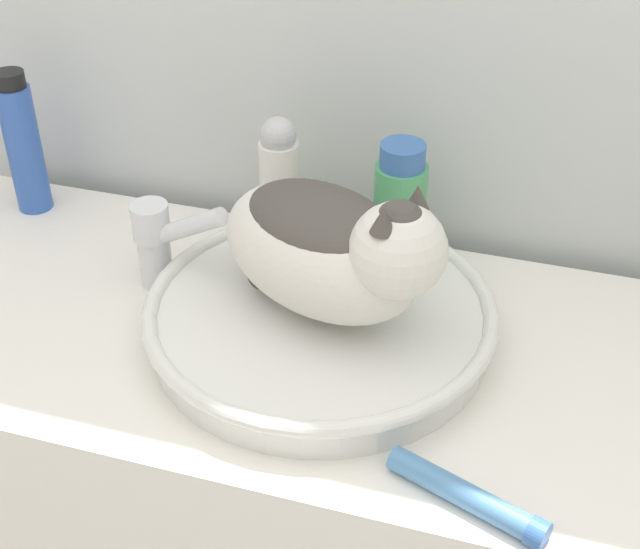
% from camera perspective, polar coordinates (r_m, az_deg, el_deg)
% --- Properties ---
extents(wall_back, '(8.00, 0.05, 2.40)m').
position_cam_1_polar(wall_back, '(1.23, 4.25, 16.04)').
color(wall_back, silver).
rests_on(wall_back, ground_plane).
extents(sink_basin, '(0.44, 0.44, 0.06)m').
position_cam_1_polar(sink_basin, '(1.11, 0.20, -2.82)').
color(sink_basin, silver).
rests_on(sink_basin, vanity_counter).
extents(cat, '(0.31, 0.34, 0.19)m').
position_cam_1_polar(cat, '(1.03, 0.89, 1.88)').
color(cat, silver).
rests_on(cat, sink_basin).
extents(faucet, '(0.14, 0.06, 0.15)m').
position_cam_1_polar(faucet, '(1.19, -10.19, 2.22)').
color(faucet, silver).
rests_on(faucet, vanity_counter).
extents(shampoo_bottle_tall, '(0.05, 0.05, 0.22)m').
position_cam_1_polar(shampoo_bottle_tall, '(1.41, -18.47, 7.91)').
color(shampoo_bottle_tall, '#335BB7').
rests_on(shampoo_bottle_tall, vanity_counter).
extents(lotion_bottle_white, '(0.05, 0.05, 0.21)m').
position_cam_1_polar(lotion_bottle_white, '(1.24, -2.60, 5.67)').
color(lotion_bottle_white, white).
rests_on(lotion_bottle_white, vanity_counter).
extents(mouthwash_bottle, '(0.07, 0.07, 0.19)m').
position_cam_1_polar(mouthwash_bottle, '(1.20, 5.10, 4.05)').
color(mouthwash_bottle, '#4CA366').
rests_on(mouthwash_bottle, vanity_counter).
extents(cream_tube, '(0.17, 0.09, 0.03)m').
position_cam_1_polar(cream_tube, '(0.94, 9.47, -13.85)').
color(cream_tube, '#4C7FB2').
rests_on(cream_tube, vanity_counter).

